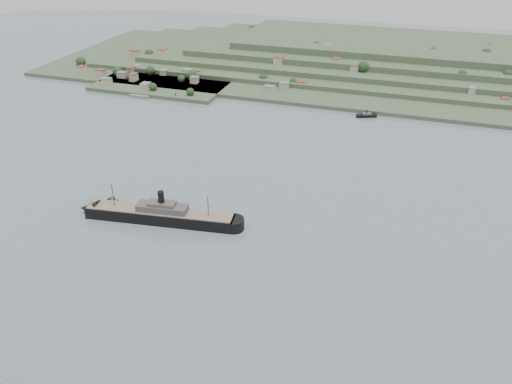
% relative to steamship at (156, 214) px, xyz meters
% --- Properties ---
extents(ground, '(1400.00, 1400.00, 0.00)m').
position_rel_steamship_xyz_m(ground, '(70.69, 10.62, -5.03)').
color(ground, slate).
rests_on(ground, ground).
extents(far_peninsula, '(760.00, 309.00, 30.00)m').
position_rel_steamship_xyz_m(far_peninsula, '(98.59, 403.72, 6.85)').
color(far_peninsula, '#384A31').
rests_on(far_peninsula, ground).
extents(steamship, '(113.36, 27.31, 27.24)m').
position_rel_steamship_xyz_m(steamship, '(0.00, 0.00, 0.00)').
color(steamship, black).
rests_on(steamship, ground).
extents(tugboat, '(14.19, 9.19, 6.26)m').
position_rel_steamship_xyz_m(tugboat, '(-37.95, 10.03, -3.50)').
color(tugboat, black).
rests_on(tugboat, ground).
extents(ferry_west, '(17.31, 5.07, 6.46)m').
position_rel_steamship_xyz_m(ferry_west, '(-94.60, 221.98, -3.47)').
color(ferry_west, black).
rests_on(ferry_west, ground).
extents(ferry_east, '(20.43, 12.40, 7.42)m').
position_rel_steamship_xyz_m(ferry_east, '(107.98, 232.90, -3.24)').
color(ferry_east, black).
rests_on(ferry_east, ground).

